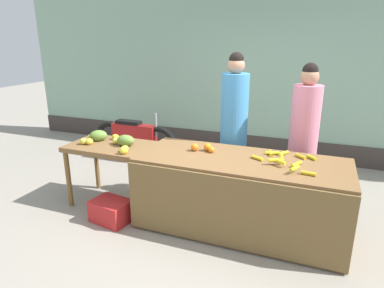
# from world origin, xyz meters

# --- Properties ---
(ground_plane) EXTENTS (24.00, 24.00, 0.00)m
(ground_plane) POSITION_xyz_m (0.00, 0.00, 0.00)
(ground_plane) COLOR gray
(market_wall_back) EXTENTS (9.50, 0.23, 2.97)m
(market_wall_back) POSITION_xyz_m (0.00, 2.63, 1.45)
(market_wall_back) COLOR #8CB299
(market_wall_back) RESTS_ON ground
(fruit_stall_counter) EXTENTS (2.24, 0.92, 0.82)m
(fruit_stall_counter) POSITION_xyz_m (0.37, -0.01, 0.41)
(fruit_stall_counter) COLOR brown
(fruit_stall_counter) RESTS_ON ground
(side_table_wooden) EXTENTS (1.03, 0.67, 0.79)m
(side_table_wooden) POSITION_xyz_m (-1.28, 0.00, 0.68)
(side_table_wooden) COLOR brown
(side_table_wooden) RESTS_ON ground
(banana_bunch_pile) EXTENTS (0.67, 0.65, 0.07)m
(banana_bunch_pile) POSITION_xyz_m (0.81, 0.08, 0.85)
(banana_bunch_pile) COLOR gold
(banana_bunch_pile) RESTS_ON fruit_stall_counter
(orange_pile) EXTENTS (0.28, 0.14, 0.09)m
(orange_pile) POSITION_xyz_m (-0.09, 0.09, 0.86)
(orange_pile) COLOR orange
(orange_pile) RESTS_ON fruit_stall_counter
(mango_papaya_pile) EXTENTS (0.82, 0.57, 0.14)m
(mango_papaya_pile) POSITION_xyz_m (-1.29, 0.01, 0.85)
(mango_papaya_pile) COLOR #D2D546
(mango_papaya_pile) RESTS_ON side_table_wooden
(vendor_woman_blue_shirt) EXTENTS (0.34, 0.34, 1.90)m
(vendor_woman_blue_shirt) POSITION_xyz_m (0.10, 0.69, 0.96)
(vendor_woman_blue_shirt) COLOR #33333D
(vendor_woman_blue_shirt) RESTS_ON ground
(vendor_woman_pink_shirt) EXTENTS (0.34, 0.34, 1.79)m
(vendor_woman_pink_shirt) POSITION_xyz_m (0.95, 0.78, 0.90)
(vendor_woman_pink_shirt) COLOR #33333D
(vendor_woman_pink_shirt) RESTS_ON ground
(parked_motorcycle) EXTENTS (1.60, 0.18, 0.88)m
(parked_motorcycle) POSITION_xyz_m (-1.85, 1.49, 0.40)
(parked_motorcycle) COLOR black
(parked_motorcycle) RESTS_ON ground
(produce_crate) EXTENTS (0.49, 0.39, 0.26)m
(produce_crate) POSITION_xyz_m (-1.05, -0.42, 0.13)
(produce_crate) COLOR red
(produce_crate) RESTS_ON ground
(produce_sack) EXTENTS (0.40, 0.35, 0.45)m
(produce_sack) POSITION_xyz_m (-0.52, 0.81, 0.23)
(produce_sack) COLOR maroon
(produce_sack) RESTS_ON ground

